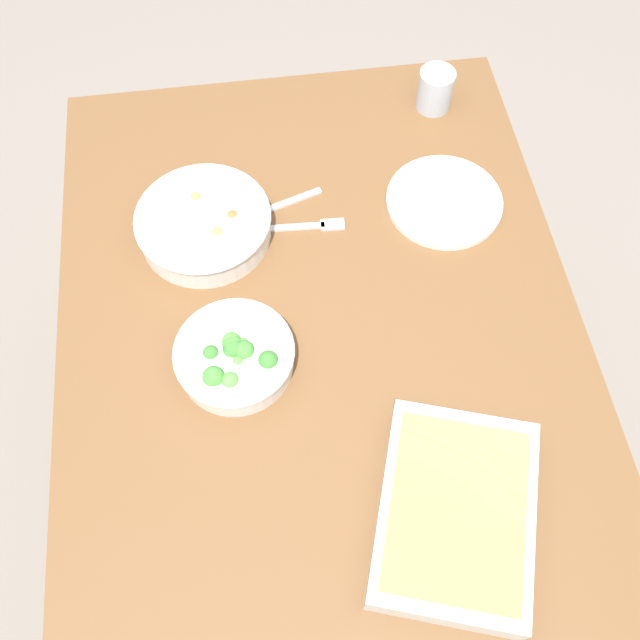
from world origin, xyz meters
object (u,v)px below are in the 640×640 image
at_px(broccoli_bowl, 235,356).
at_px(side_plate, 444,201).
at_px(spoon_by_stew, 266,210).
at_px(stew_bowl, 204,224).
at_px(fork_on_table, 305,226).
at_px(drink_cup, 435,91).
at_px(baking_dish, 455,513).

bearing_deg(broccoli_bowl, side_plate, 124.18).
distance_m(broccoli_bowl, spoon_by_stew, 0.32).
bearing_deg(side_plate, broccoli_bowl, -55.82).
bearing_deg(stew_bowl, fork_on_table, 86.79).
bearing_deg(drink_cup, spoon_by_stew, -58.44).
height_order(side_plate, spoon_by_stew, side_plate).
bearing_deg(fork_on_table, spoon_by_stew, -125.19).
distance_m(drink_cup, side_plate, 0.26).
bearing_deg(stew_bowl, broccoli_bowl, 7.08).
height_order(broccoli_bowl, fork_on_table, broccoli_bowl).
bearing_deg(side_plate, fork_on_table, -85.82).
distance_m(baking_dish, drink_cup, 0.85).
xyz_separation_m(broccoli_bowl, drink_cup, (-0.54, 0.45, 0.01)).
height_order(drink_cup, fork_on_table, drink_cup).
relative_size(stew_bowl, drink_cup, 2.91).
bearing_deg(stew_bowl, drink_cup, 118.52).
xyz_separation_m(stew_bowl, broccoli_bowl, (0.27, 0.03, -0.00)).
bearing_deg(side_plate, stew_bowl, -88.80).
relative_size(broccoli_bowl, spoon_by_stew, 1.15).
bearing_deg(fork_on_table, broccoli_bowl, -29.33).
xyz_separation_m(baking_dish, fork_on_table, (-0.56, -0.15, -0.03)).
height_order(broccoli_bowl, drink_cup, drink_cup).
relative_size(stew_bowl, spoon_by_stew, 1.43).
bearing_deg(spoon_by_stew, broccoli_bowl, -14.71).
height_order(stew_bowl, spoon_by_stew, stew_bowl).
bearing_deg(spoon_by_stew, fork_on_table, 54.81).
distance_m(broccoli_bowl, drink_cup, 0.70).
bearing_deg(spoon_by_stew, drink_cup, 121.56).
height_order(stew_bowl, fork_on_table, stew_bowl).
bearing_deg(baking_dish, side_plate, 168.34).
xyz_separation_m(spoon_by_stew, fork_on_table, (0.05, 0.07, -0.00)).
relative_size(broccoli_bowl, baking_dish, 0.56).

